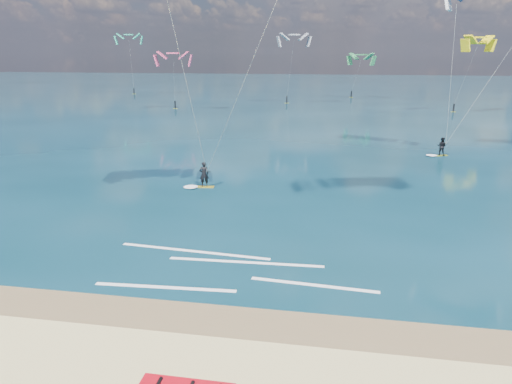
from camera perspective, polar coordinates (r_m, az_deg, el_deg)
ground at (r=53.62m, az=4.04°, el=6.17°), size 320.00×320.00×0.00m
wet_sand_strip at (r=19.11m, az=-7.01°, el=-15.24°), size 320.00×2.40×0.01m
sea at (r=116.96m, az=7.10°, el=12.07°), size 320.00×200.00×0.04m
kitesurfer_main at (r=29.74m, az=-5.53°, el=15.42°), size 11.64×10.77×18.31m
kitesurfer_far at (r=48.02m, az=25.59°, el=15.17°), size 10.45×5.70×18.10m
shoreline_foam at (r=22.66m, az=-3.83°, el=-9.50°), size 13.50×4.69×0.01m
distant_kites at (r=92.84m, az=2.15°, el=14.58°), size 75.69×31.05×13.86m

